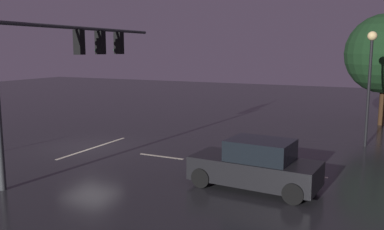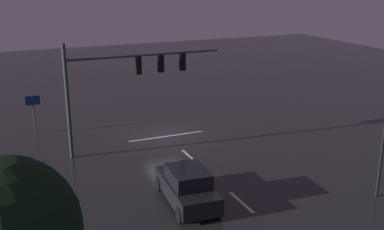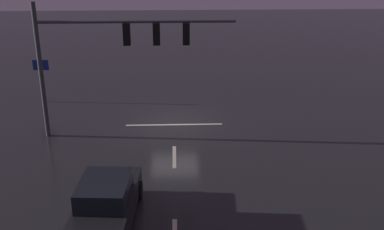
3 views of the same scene
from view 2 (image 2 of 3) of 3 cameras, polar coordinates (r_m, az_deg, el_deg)
ground_plane at (r=30.01m, az=-3.27°, el=-2.49°), size 80.00×80.00×0.00m
traffic_signal_assembly at (r=26.68m, az=-8.02°, el=4.91°), size 9.16×0.47×6.46m
lane_dash_far at (r=26.53m, az=-0.26°, el=-5.13°), size 0.16×2.20×0.01m
lane_dash_mid at (r=21.64m, az=6.11°, el=-10.60°), size 0.16×2.20×0.01m
stop_bar at (r=29.80m, az=-3.12°, el=-2.62°), size 5.00×0.16×0.01m
car_approaching at (r=21.16m, az=-0.60°, el=-8.77°), size 2.16×4.46×1.70m
route_sign at (r=31.40m, az=-18.91°, el=1.05°), size 0.90×0.11×2.59m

